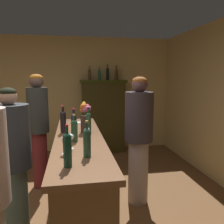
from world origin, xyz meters
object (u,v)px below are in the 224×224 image
(cheese_plate, at_px, (80,123))
(display_bottle_left, at_px, (90,74))
(wine_bottle_merlot, at_px, (87,141))
(wine_bottle_riesling, at_px, (67,148))
(wine_bottle_chardonnay, at_px, (89,122))
(wine_bottle_syrah, at_px, (74,130))
(wine_bottle_rose, at_px, (63,121))
(display_bottle_center, at_px, (108,73))
(bartender, at_px, (139,135))
(patron_redhead, at_px, (12,162))
(bar_counter, at_px, (80,177))
(flower_arrangement, at_px, (85,118))
(wine_glass_mid, at_px, (70,138))
(wine_glass_rear, at_px, (87,132))
(wine_glass_front, at_px, (65,141))
(display_bottle_midright, at_px, (116,74))
(display_cabinet, at_px, (103,115))
(display_bottle_midleft, at_px, (99,74))
(wine_glass_spare, at_px, (87,118))
(patron_near_entrance, at_px, (39,125))
(wine_bottle_pinot, at_px, (74,122))

(cheese_plate, relative_size, display_bottle_left, 0.52)
(wine_bottle_merlot, bearing_deg, cheese_plate, 89.96)
(wine_bottle_riesling, xyz_separation_m, wine_bottle_chardonnay, (0.24, 1.00, 0.00))
(wine_bottle_chardonnay, distance_m, wine_bottle_syrah, 0.33)
(wine_bottle_rose, height_order, display_bottle_center, display_bottle_center)
(wine_bottle_syrah, bearing_deg, bartender, 25.23)
(patron_redhead, bearing_deg, bar_counter, -11.71)
(display_bottle_center, bearing_deg, flower_arrangement, -105.82)
(wine_bottle_syrah, xyz_separation_m, display_bottle_center, (0.78, 2.65, 0.65))
(wine_glass_mid, relative_size, wine_glass_rear, 0.93)
(wine_glass_front, xyz_separation_m, bartender, (0.93, 0.80, -0.19))
(wine_bottle_rose, relative_size, cheese_plate, 2.17)
(patron_redhead, bearing_deg, wine_bottle_riesling, -84.00)
(display_bottle_midright, relative_size, bartender, 0.19)
(display_cabinet, xyz_separation_m, wine_glass_mid, (-0.72, -2.91, 0.27))
(bar_counter, distance_m, flower_arrangement, 0.73)
(wine_glass_mid, xyz_separation_m, display_bottle_center, (0.82, 2.91, 0.67))
(wine_glass_rear, bearing_deg, display_bottle_left, 84.77)
(wine_glass_front, xyz_separation_m, display_bottle_center, (0.87, 3.05, 0.66))
(wine_bottle_chardonnay, height_order, display_bottle_left, display_bottle_left)
(wine_bottle_riesling, relative_size, wine_glass_rear, 2.06)
(cheese_plate, bearing_deg, display_bottle_left, 80.30)
(flower_arrangement, relative_size, display_bottle_midleft, 1.36)
(bar_counter, relative_size, wine_glass_front, 14.30)
(wine_glass_spare, relative_size, display_bottle_midleft, 0.53)
(wine_bottle_riesling, bearing_deg, cheese_plate, 84.61)
(wine_bottle_chardonnay, xyz_separation_m, patron_near_entrance, (-0.70, 0.82, -0.18))
(display_bottle_midleft, bearing_deg, bartender, -83.81)
(wine_glass_mid, xyz_separation_m, display_bottle_left, (0.42, 2.91, 0.66))
(patron_near_entrance, bearing_deg, wine_bottle_riesling, -17.54)
(wine_bottle_syrah, bearing_deg, display_cabinet, 75.62)
(wine_bottle_merlot, bearing_deg, patron_redhead, 153.11)
(cheese_plate, relative_size, patron_redhead, 0.10)
(wine_glass_mid, bearing_deg, patron_near_entrance, 109.47)
(wine_bottle_rose, relative_size, patron_near_entrance, 0.20)
(wine_glass_rear, bearing_deg, wine_glass_mid, -130.54)
(wine_bottle_syrah, bearing_deg, display_bottle_left, 81.83)
(wine_glass_front, distance_m, wine_glass_mid, 0.15)
(wine_glass_rear, xyz_separation_m, display_bottle_center, (0.65, 2.70, 0.67))
(wine_glass_mid, xyz_separation_m, patron_near_entrance, (-0.48, 1.36, -0.14))
(display_bottle_midright, bearing_deg, wine_glass_front, -109.26)
(bar_counter, distance_m, wine_bottle_chardonnay, 0.67)
(patron_redhead, distance_m, bartender, 1.56)
(wine_bottle_pinot, distance_m, cheese_plate, 0.64)
(wine_glass_rear, height_order, wine_glass_spare, wine_glass_rear)
(cheese_plate, xyz_separation_m, display_bottle_left, (0.28, 1.63, 0.76))
(wine_glass_rear, xyz_separation_m, patron_near_entrance, (-0.66, 1.16, -0.14))
(flower_arrangement, xyz_separation_m, bartender, (0.70, -0.01, -0.25))
(wine_bottle_riesling, xyz_separation_m, cheese_plate, (0.16, 1.74, -0.14))
(wine_bottle_merlot, relative_size, display_bottle_center, 0.94)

